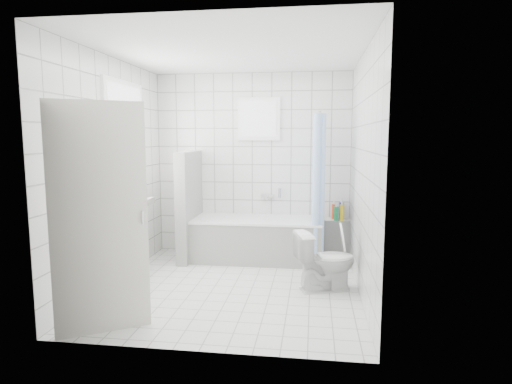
# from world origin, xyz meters

# --- Properties ---
(ground) EXTENTS (3.00, 3.00, 0.00)m
(ground) POSITION_xyz_m (0.00, 0.00, 0.00)
(ground) COLOR white
(ground) RESTS_ON ground
(ceiling) EXTENTS (3.00, 3.00, 0.00)m
(ceiling) POSITION_xyz_m (0.00, 0.00, 2.60)
(ceiling) COLOR white
(ceiling) RESTS_ON ground
(wall_back) EXTENTS (2.80, 0.02, 2.60)m
(wall_back) POSITION_xyz_m (0.00, 1.50, 1.30)
(wall_back) COLOR white
(wall_back) RESTS_ON ground
(wall_front) EXTENTS (2.80, 0.02, 2.60)m
(wall_front) POSITION_xyz_m (0.00, -1.50, 1.30)
(wall_front) COLOR white
(wall_front) RESTS_ON ground
(wall_left) EXTENTS (0.02, 3.00, 2.60)m
(wall_left) POSITION_xyz_m (-1.40, 0.00, 1.30)
(wall_left) COLOR white
(wall_left) RESTS_ON ground
(wall_right) EXTENTS (0.02, 3.00, 2.60)m
(wall_right) POSITION_xyz_m (1.40, 0.00, 1.30)
(wall_right) COLOR white
(wall_right) RESTS_ON ground
(window_left) EXTENTS (0.01, 0.90, 1.40)m
(window_left) POSITION_xyz_m (-1.35, 0.30, 1.60)
(window_left) COLOR white
(window_left) RESTS_ON wall_left
(window_back) EXTENTS (0.50, 0.01, 0.50)m
(window_back) POSITION_xyz_m (0.10, 1.46, 1.95)
(window_back) COLOR white
(window_back) RESTS_ON wall_back
(window_sill) EXTENTS (0.18, 1.02, 0.08)m
(window_sill) POSITION_xyz_m (-1.31, 0.30, 0.86)
(window_sill) COLOR white
(window_sill) RESTS_ON wall_left
(door) EXTENTS (0.70, 0.46, 2.00)m
(door) POSITION_xyz_m (-0.91, -1.27, 1.00)
(door) COLOR silver
(door) RESTS_ON ground
(bathtub) EXTENTS (1.77, 0.77, 0.58)m
(bathtub) POSITION_xyz_m (0.13, 1.12, 0.29)
(bathtub) COLOR white
(bathtub) RESTS_ON ground
(partition_wall) EXTENTS (0.15, 0.85, 1.50)m
(partition_wall) POSITION_xyz_m (-0.82, 1.07, 0.75)
(partition_wall) COLOR white
(partition_wall) RESTS_ON ground
(tiled_ledge) EXTENTS (0.40, 0.24, 0.55)m
(tiled_ledge) POSITION_xyz_m (1.23, 1.38, 0.28)
(tiled_ledge) COLOR white
(tiled_ledge) RESTS_ON ground
(toilet) EXTENTS (0.74, 0.57, 0.67)m
(toilet) POSITION_xyz_m (1.03, 0.04, 0.33)
(toilet) COLOR white
(toilet) RESTS_ON ground
(curtain_rod) EXTENTS (0.02, 0.80, 0.02)m
(curtain_rod) POSITION_xyz_m (0.95, 1.10, 2.00)
(curtain_rod) COLOR silver
(curtain_rod) RESTS_ON wall_back
(shower_curtain) EXTENTS (0.14, 0.48, 1.78)m
(shower_curtain) POSITION_xyz_m (0.95, 0.97, 1.10)
(shower_curtain) COLOR #5692FF
(shower_curtain) RESTS_ON curtain_rod
(tub_faucet) EXTENTS (0.18, 0.06, 0.06)m
(tub_faucet) POSITION_xyz_m (0.23, 1.46, 0.85)
(tub_faucet) COLOR silver
(tub_faucet) RESTS_ON wall_back
(sill_bottles) EXTENTS (0.15, 0.80, 0.31)m
(sill_bottles) POSITION_xyz_m (-1.30, 0.31, 1.04)
(sill_bottles) COLOR #C060B4
(sill_bottles) RESTS_ON window_sill
(ledge_bottles) EXTENTS (0.17, 0.18, 0.24)m
(ledge_bottles) POSITION_xyz_m (1.24, 1.34, 0.66)
(ledge_bottles) COLOR yellow
(ledge_bottles) RESTS_ON tiled_ledge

